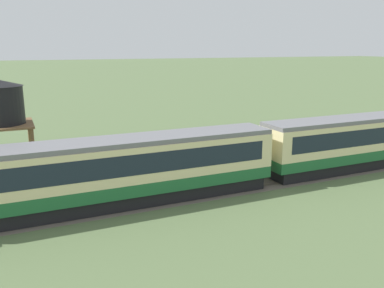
% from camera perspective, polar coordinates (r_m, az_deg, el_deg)
% --- Properties ---
extents(passenger_train, '(105.24, 3.12, 4.29)m').
position_cam_1_polar(passenger_train, '(25.98, -9.10, -3.32)').
color(passenger_train, '#1E6033').
rests_on(passenger_train, ground_plane).
extents(railway_track, '(157.57, 3.60, 0.04)m').
position_cam_1_polar(railway_track, '(26.31, -13.90, -8.83)').
color(railway_track, '#665B51').
rests_on(railway_track, ground_plane).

